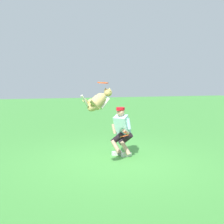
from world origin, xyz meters
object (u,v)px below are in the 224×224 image
person (122,130)px  frisbee_held (124,136)px  dog (98,101)px  frisbee_flying (103,83)px

person → frisbee_held: person is taller
dog → frisbee_flying: size_ratio=3.63×
person → dog: dog is taller
person → dog: 1.73m
dog → frisbee_held: dog is taller
person → dog: size_ratio=1.53×
dog → frisbee_flying: (-0.15, -0.17, 0.37)m
person → frisbee_held: size_ratio=5.78×
person → dog: (0.96, 1.16, 0.85)m
dog → person: bearing=15.1°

